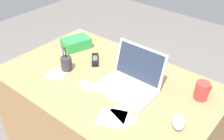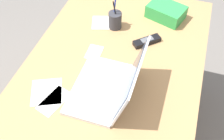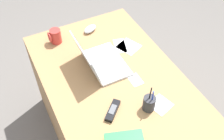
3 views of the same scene
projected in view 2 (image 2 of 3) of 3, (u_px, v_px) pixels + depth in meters
ground_plane at (112, 138)px, 1.85m from camera, size 6.00×6.00×0.00m
desk at (112, 109)px, 1.56m from camera, size 1.33×0.83×0.75m
laptop at (109, 86)px, 1.14m from camera, size 0.34×0.28×0.23m
cordless_phone at (147, 41)px, 1.37m from camera, size 0.13×0.14×0.03m
pen_holder at (115, 20)px, 1.43m from camera, size 0.07×0.07×0.17m
snack_bag at (166, 12)px, 1.49m from camera, size 0.19×0.23×0.08m
paper_note_near_laptop at (94, 52)px, 1.33m from camera, size 0.10×0.07×0.00m
paper_note_left at (103, 23)px, 1.48m from camera, size 0.14×0.14×0.00m
paper_note_right at (47, 92)px, 1.18m from camera, size 0.18×0.18×0.00m
paper_note_front at (54, 101)px, 1.15m from camera, size 0.16×0.12×0.00m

